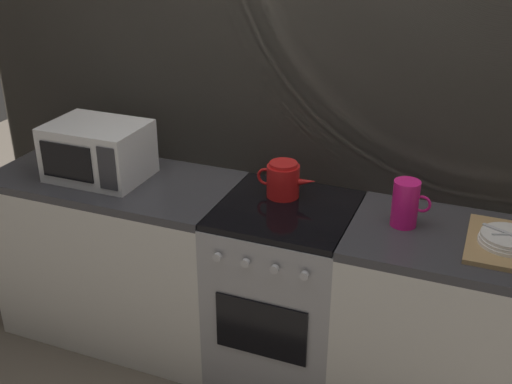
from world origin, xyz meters
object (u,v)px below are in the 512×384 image
Objects in this scene: stove_unit at (284,292)px; microwave at (98,151)px; kettle at (283,180)px; pitcher at (406,203)px; dish_pile at (507,242)px.

microwave is at bearing -178.92° from stove_unit.
stove_unit is 3.16× the size of kettle.
pitcher reaches higher than kettle.
microwave is 1.62× the size of kettle.
kettle reaches higher than stove_unit.
dish_pile is at bearing -4.72° from pitcher.
microwave is 1.15× the size of dish_pile.
stove_unit is at bearing 179.82° from dish_pile.
microwave is at bearing -178.10° from pitcher.
stove_unit is 0.75m from pitcher.
microwave reaches higher than dish_pile.
pitcher is at bearing 175.28° from dish_pile.
stove_unit is at bearing -63.96° from kettle.
stove_unit is at bearing -176.57° from pitcher.
pitcher is (0.56, -0.08, 0.02)m from kettle.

